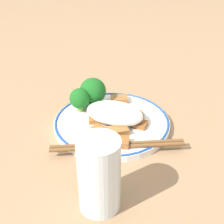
% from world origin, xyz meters
% --- Properties ---
extents(ground_plane, '(3.00, 3.00, 0.00)m').
position_xyz_m(ground_plane, '(0.00, 0.00, 0.00)').
color(ground_plane, '#9E7A56').
extents(plate, '(0.24, 0.24, 0.02)m').
position_xyz_m(plate, '(0.00, 0.00, 0.01)').
color(plate, white).
rests_on(plate, ground_plane).
extents(rice_mound, '(0.12, 0.07, 0.04)m').
position_xyz_m(rice_mound, '(0.01, -0.00, 0.03)').
color(rice_mound, white).
rests_on(rice_mound, plate).
extents(broccoli_back_left, '(0.06, 0.06, 0.06)m').
position_xyz_m(broccoli_back_left, '(-0.06, 0.05, 0.04)').
color(broccoli_back_left, '#72AD4C').
rests_on(broccoli_back_left, plate).
extents(broccoli_back_center, '(0.04, 0.04, 0.05)m').
position_xyz_m(broccoli_back_center, '(-0.08, 0.01, 0.04)').
color(broccoli_back_center, '#72AD4C').
rests_on(broccoli_back_center, plate).
extents(meat_near_front, '(0.03, 0.02, 0.01)m').
position_xyz_m(meat_near_front, '(-0.00, 0.03, 0.02)').
color(meat_near_front, brown).
rests_on(meat_near_front, plate).
extents(meat_near_left, '(0.05, 0.04, 0.01)m').
position_xyz_m(meat_near_left, '(0.04, 0.03, 0.02)').
color(meat_near_left, brown).
rests_on(meat_near_left, plate).
extents(meat_near_right, '(0.05, 0.04, 0.01)m').
position_xyz_m(meat_near_right, '(0.03, -0.04, 0.02)').
color(meat_near_right, '#9E6633').
rests_on(meat_near_right, plate).
extents(meat_near_back, '(0.03, 0.03, 0.01)m').
position_xyz_m(meat_near_back, '(0.06, 0.00, 0.02)').
color(meat_near_back, brown).
rests_on(meat_near_back, plate).
extents(meat_on_rice_edge, '(0.04, 0.03, 0.01)m').
position_xyz_m(meat_on_rice_edge, '(-0.01, -0.05, 0.02)').
color(meat_on_rice_edge, '#995B28').
rests_on(meat_on_rice_edge, plate).
extents(meat_mid_left, '(0.03, 0.03, 0.01)m').
position_xyz_m(meat_mid_left, '(-0.03, -0.01, 0.02)').
color(meat_mid_left, '#995B28').
rests_on(meat_mid_left, plate).
extents(meat_mid_right, '(0.05, 0.04, 0.01)m').
position_xyz_m(meat_mid_right, '(-0.01, 0.08, 0.02)').
color(meat_mid_right, '#9E6633').
rests_on(meat_mid_right, plate).
extents(meat_far_scatter, '(0.03, 0.03, 0.01)m').
position_xyz_m(meat_far_scatter, '(0.05, -0.07, 0.02)').
color(meat_far_scatter, '#995B28').
rests_on(meat_far_scatter, plate).
extents(chopsticks, '(0.23, 0.12, 0.01)m').
position_xyz_m(chopsticks, '(0.04, -0.08, 0.02)').
color(chopsticks, brown).
rests_on(chopsticks, plate).
extents(drinking_glass, '(0.06, 0.06, 0.12)m').
position_xyz_m(drinking_glass, '(0.06, -0.20, 0.06)').
color(drinking_glass, silver).
rests_on(drinking_glass, ground_plane).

